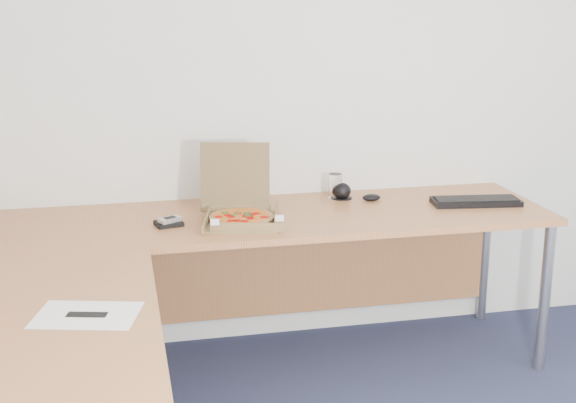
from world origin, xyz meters
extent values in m
cube|color=#BA7240|center=(-0.50, 1.40, 0.71)|extent=(2.50, 0.70, 0.03)
cube|color=#BA7240|center=(-1.40, 0.30, 0.71)|extent=(0.70, 1.50, 0.03)
cylinder|color=gray|center=(0.70, 1.70, 0.35)|extent=(0.05, 0.05, 0.70)
cube|color=olive|center=(-0.65, 1.30, 0.73)|extent=(0.31, 0.31, 0.01)
cube|color=olive|center=(-0.65, 1.48, 0.89)|extent=(0.31, 0.06, 0.30)
cylinder|color=tan|center=(-0.65, 1.30, 0.75)|extent=(0.28, 0.28, 0.02)
cylinder|color=#AD321D|center=(-0.65, 1.30, 0.76)|extent=(0.24, 0.24, 0.00)
cylinder|color=silver|center=(-0.14, 1.63, 0.79)|extent=(0.07, 0.07, 0.12)
cube|color=black|center=(0.47, 1.37, 0.74)|extent=(0.42, 0.20, 0.03)
ellipsoid|color=black|center=(0.01, 1.54, 0.75)|extent=(0.10, 0.07, 0.03)
cube|color=black|center=(-0.96, 1.33, 0.74)|extent=(0.13, 0.11, 0.02)
cube|color=#B2B5BA|center=(-0.95, 1.33, 0.76)|extent=(0.11, 0.09, 0.02)
cube|color=white|center=(-1.27, 0.43, 0.73)|extent=(0.36, 0.29, 0.00)
ellipsoid|color=black|center=(-0.11, 1.61, 0.77)|extent=(0.10, 0.10, 0.08)
camera|label=1|loc=(-1.15, -1.87, 1.69)|focal=48.81mm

